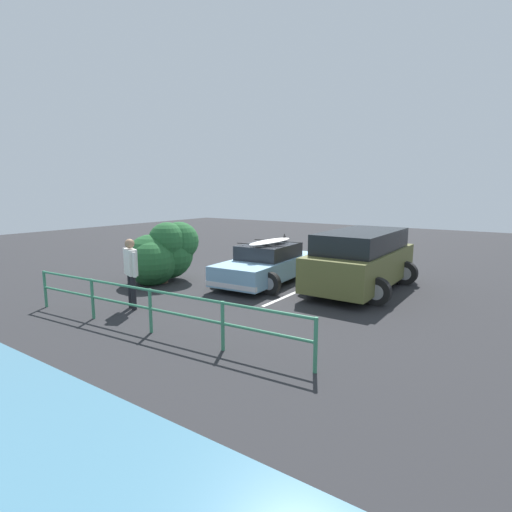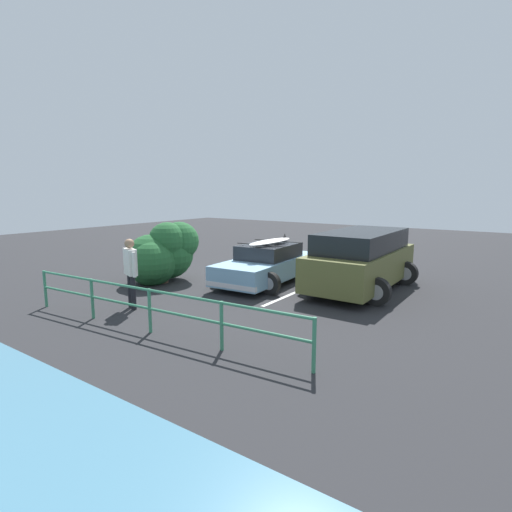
% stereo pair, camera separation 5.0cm
% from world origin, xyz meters
% --- Properties ---
extents(ground_plane, '(44.00, 44.00, 0.02)m').
position_xyz_m(ground_plane, '(0.00, 0.00, -0.01)').
color(ground_plane, '#28282B').
rests_on(ground_plane, ground).
extents(parking_stripe, '(0.12, 4.76, 0.00)m').
position_xyz_m(parking_stripe, '(-1.74, 0.26, 0.00)').
color(parking_stripe, silver).
rests_on(parking_stripe, ground).
extents(sedan_car, '(2.54, 4.34, 1.52)m').
position_xyz_m(sedan_car, '(-0.31, 0.22, 0.60)').
color(sedan_car, '#729EBC').
rests_on(sedan_car, ground).
extents(suv_car, '(2.66, 4.89, 1.78)m').
position_xyz_m(suv_car, '(-3.17, -0.58, 0.92)').
color(suv_car, brown).
rests_on(suv_car, ground).
extents(person_bystander, '(0.65, 0.37, 1.79)m').
position_xyz_m(person_bystander, '(0.89, 4.66, 1.07)').
color(person_bystander, black).
rests_on(person_bystander, ground).
extents(railing_fence, '(7.45, 0.60, 0.95)m').
position_xyz_m(railing_fence, '(-0.86, 5.57, 0.64)').
color(railing_fence, '#387F5B').
rests_on(railing_fence, ground).
extents(bush_near_left, '(1.83, 2.41, 2.04)m').
position_xyz_m(bush_near_left, '(2.48, 2.17, 0.95)').
color(bush_near_left, '#4C3828').
rests_on(bush_near_left, ground).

